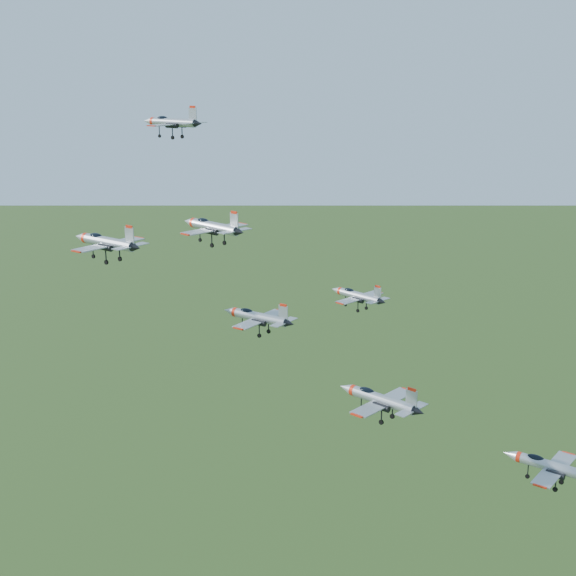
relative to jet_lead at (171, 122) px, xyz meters
The scene contains 7 objects.
jet_lead is the anchor object (origin of this frame).
jet_left_high 27.35m from the jet_lead, 36.79° to the right, with size 12.89×10.85×3.46m.
jet_right_high 35.38m from the jet_lead, 65.15° to the right, with size 12.70×10.52×3.39m.
jet_left_low 43.53m from the jet_lead, ahead, with size 10.35×8.74×2.79m.
jet_right_low 48.53m from the jet_lead, 36.78° to the right, with size 10.66×8.77×2.85m.
jet_trail 59.47m from the jet_lead, 19.10° to the right, with size 13.30×11.15×3.56m.
jet_extra 78.50m from the jet_lead, ahead, with size 13.07×10.82×3.49m.
Camera 1 is at (66.48, -93.23, 165.64)m, focal length 50.00 mm.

